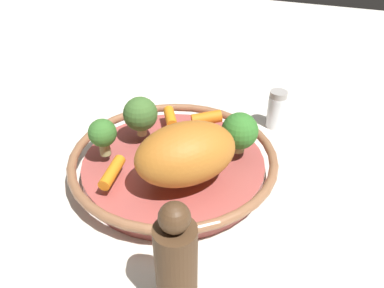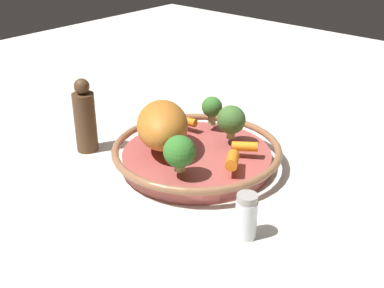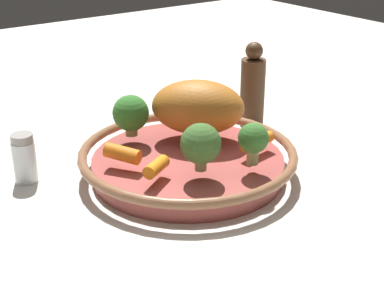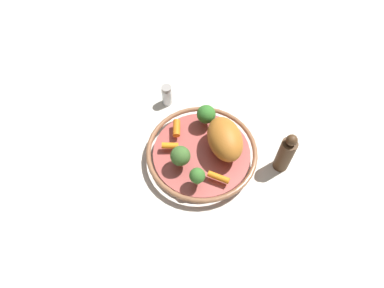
{
  "view_description": "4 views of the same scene",
  "coord_description": "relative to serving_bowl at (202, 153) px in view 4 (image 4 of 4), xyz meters",
  "views": [
    {
      "loc": [
        -0.43,
        -0.2,
        0.38
      ],
      "look_at": [
        0.0,
        -0.03,
        0.06
      ],
      "focal_mm": 35.65,
      "sensor_mm": 36.0,
      "label": 1
    },
    {
      "loc": [
        0.55,
        -0.64,
        0.46
      ],
      "look_at": [
        0.01,
        -0.03,
        0.06
      ],
      "focal_mm": 47.21,
      "sensor_mm": 36.0,
      "label": 2
    },
    {
      "loc": [
        0.45,
        0.63,
        0.39
      ],
      "look_at": [
        0.01,
        0.02,
        0.06
      ],
      "focal_mm": 54.4,
      "sensor_mm": 36.0,
      "label": 3
    },
    {
      "loc": [
        -0.23,
        0.43,
        0.84
      ],
      "look_at": [
        0.02,
        0.02,
        0.08
      ],
      "focal_mm": 30.73,
      "sensor_mm": 36.0,
      "label": 4
    }
  ],
  "objects": [
    {
      "name": "ground_plane",
      "position": [
        0.0,
        0.0,
        -0.02
      ],
      "size": [
        2.26,
        2.26,
        0.0
      ],
      "primitive_type": "plane",
      "color": "silver"
    },
    {
      "name": "serving_bowl",
      "position": [
        0.0,
        0.0,
        0.0
      ],
      "size": [
        0.32,
        0.32,
        0.04
      ],
      "color": "#A84C47",
      "rests_on": "ground_plane"
    },
    {
      "name": "roast_chicken_piece",
      "position": [
        -0.05,
        -0.04,
        0.06
      ],
      "size": [
        0.17,
        0.17,
        0.08
      ],
      "primitive_type": "ellipsoid",
      "rotation": [
        0.0,
        0.0,
        2.37
      ],
      "color": "#B96C25",
      "rests_on": "serving_bowl"
    },
    {
      "name": "baby_carrot_near_rim",
      "position": [
        0.1,
        -0.02,
        0.03
      ],
      "size": [
        0.05,
        0.06,
        0.03
      ],
      "primitive_type": "cylinder",
      "rotation": [
        1.66,
        0.0,
        3.7
      ],
      "color": "orange",
      "rests_on": "serving_bowl"
    },
    {
      "name": "baby_carrot_right",
      "position": [
        0.08,
        0.04,
        0.03
      ],
      "size": [
        0.05,
        0.04,
        0.02
      ],
      "primitive_type": "cylinder",
      "rotation": [
        1.62,
        0.0,
        5.26
      ],
      "color": "orange",
      "rests_on": "serving_bowl"
    },
    {
      "name": "baby_carrot_center",
      "position": [
        -0.08,
        0.06,
        0.03
      ],
      "size": [
        0.06,
        0.03,
        0.02
      ],
      "primitive_type": "cylinder",
      "rotation": [
        1.56,
        0.0,
        1.72
      ],
      "color": "orange",
      "rests_on": "serving_bowl"
    },
    {
      "name": "broccoli_floret_large",
      "position": [
        -0.04,
        0.09,
        0.06
      ],
      "size": [
        0.04,
        0.04,
        0.06
      ],
      "color": "#9BA566",
      "rests_on": "serving_bowl"
    },
    {
      "name": "broccoli_floret_mid",
      "position": [
        0.04,
        -0.09,
        0.06
      ],
      "size": [
        0.06,
        0.06,
        0.06
      ],
      "color": "#98A966",
      "rests_on": "serving_bowl"
    },
    {
      "name": "broccoli_floret_edge",
      "position": [
        0.03,
        0.07,
        0.06
      ],
      "size": [
        0.05,
        0.05,
        0.07
      ],
      "color": "tan",
      "rests_on": "serving_bowl"
    },
    {
      "name": "salt_shaker",
      "position": [
        0.2,
        -0.12,
        0.01
      ],
      "size": [
        0.03,
        0.03,
        0.07
      ],
      "color": "silver",
      "rests_on": "ground_plane"
    },
    {
      "name": "pepper_mill",
      "position": [
        -0.21,
        -0.09,
        0.05
      ],
      "size": [
        0.04,
        0.04,
        0.15
      ],
      "color": "#4C331E",
      "rests_on": "ground_plane"
    }
  ]
}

